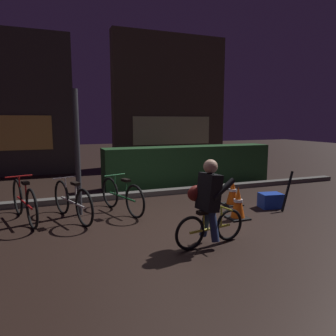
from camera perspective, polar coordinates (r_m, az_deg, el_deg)
The scene contains 13 objects.
ground_plane at distance 5.52m, azimuth 0.31°, elevation -10.27°, with size 40.00×40.00×0.00m, color black.
sidewalk_curb at distance 7.51m, azimuth -5.84°, elevation -4.75°, with size 12.00×0.24×0.12m, color #56544F.
hedge_row at distance 8.87m, azimuth 3.85°, elevation 0.46°, with size 4.80×0.70×1.08m, color #214723.
storefront_right at distance 12.98m, azimuth 0.38°, elevation 11.95°, with size 4.66×0.54×5.15m.
street_post at distance 6.12m, azimuth -16.01°, elevation 2.54°, with size 0.10×0.10×2.35m, color #2D2D33.
parked_bike_left_mid at distance 6.17m, azimuth -24.48°, elevation -5.57°, with size 0.56×1.66×0.79m.
parked_bike_center_left at distance 5.96m, azimuth -16.86°, elevation -5.78°, with size 0.60×1.56×0.75m.
parked_bike_center_right at distance 6.23m, azimuth -8.32°, elevation -5.01°, with size 0.56×1.50×0.72m.
traffic_cone_near at distance 5.93m, azimuth 12.50°, elevation -6.26°, with size 0.36×0.36×0.59m.
traffic_cone_far at distance 6.87m, azimuth 11.56°, elevation -4.35°, with size 0.36×0.36×0.56m.
blue_crate at distance 6.89m, azimuth 17.99°, elevation -5.58°, with size 0.44×0.32×0.30m, color #193DB7.
cyclist at distance 4.55m, azimuth 7.28°, elevation -6.17°, with size 1.18×0.50×1.25m.
closed_umbrella at distance 6.78m, azimuth 20.71°, elevation -3.91°, with size 0.05×0.05×0.85m, color black.
Camera 1 is at (-1.90, -4.86, 1.77)m, focal length 33.83 mm.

